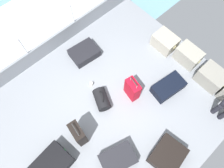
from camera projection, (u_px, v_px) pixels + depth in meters
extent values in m
cube|color=gray|center=(112.00, 106.00, 4.85)|extent=(4.40, 5.20, 0.06)
cube|color=gray|center=(54.00, 42.00, 5.27)|extent=(0.06, 5.20, 0.45)
cylinder|color=silver|center=(27.00, 52.00, 4.83)|extent=(0.04, 0.04, 1.00)
cylinder|color=silver|center=(74.00, 20.00, 5.21)|extent=(0.04, 0.04, 1.00)
cylinder|color=silver|center=(45.00, 21.00, 4.56)|extent=(0.04, 4.16, 0.04)
cube|color=white|center=(31.00, 24.00, 6.21)|extent=(2.40, 7.28, 0.01)
cube|color=#9E9989|center=(165.00, 42.00, 5.32)|extent=(0.59, 0.45, 0.37)
torus|color=tan|center=(157.00, 33.00, 5.35)|extent=(0.02, 0.12, 0.12)
torus|color=tan|center=(175.00, 47.00, 5.17)|extent=(0.02, 0.12, 0.12)
cube|color=gray|center=(188.00, 56.00, 5.13)|extent=(0.59, 0.41, 0.41)
torus|color=tan|center=(180.00, 46.00, 5.15)|extent=(0.02, 0.12, 0.12)
torus|color=tan|center=(199.00, 62.00, 4.96)|extent=(0.02, 0.12, 0.12)
cube|color=gray|center=(211.00, 77.00, 4.89)|extent=(0.61, 0.47, 0.41)
torus|color=tan|center=(202.00, 67.00, 4.90)|extent=(0.02, 0.12, 0.12)
torus|color=tan|center=(224.00, 85.00, 4.71)|extent=(0.02, 0.12, 0.12)
cylinder|color=black|center=(224.00, 115.00, 4.52)|extent=(0.11, 0.11, 0.41)
cylinder|color=black|center=(217.00, 109.00, 4.57)|extent=(0.11, 0.11, 0.41)
cube|color=black|center=(52.00, 164.00, 4.17)|extent=(0.65, 0.78, 0.27)
cube|color=green|center=(65.00, 150.00, 4.22)|extent=(0.05, 0.01, 0.08)
cube|color=black|center=(167.00, 156.00, 4.24)|extent=(0.66, 0.76, 0.26)
cube|color=green|center=(177.00, 142.00, 4.29)|extent=(0.05, 0.01, 0.08)
cube|color=black|center=(168.00, 87.00, 4.87)|extent=(0.53, 0.81, 0.25)
cube|color=green|center=(181.00, 78.00, 4.91)|extent=(0.05, 0.01, 0.08)
cube|color=black|center=(84.00, 53.00, 5.27)|extent=(0.59, 0.73, 0.22)
cube|color=white|center=(95.00, 45.00, 5.32)|extent=(0.05, 0.01, 0.08)
cube|color=black|center=(78.00, 134.00, 4.23)|extent=(0.41, 0.26, 0.66)
cylinder|color=#A5A8AD|center=(72.00, 125.00, 3.93)|extent=(0.02, 0.02, 0.08)
cylinder|color=#A5A8AD|center=(79.00, 135.00, 3.85)|extent=(0.02, 0.02, 0.08)
cylinder|color=#2D2D2D|center=(75.00, 129.00, 3.85)|extent=(0.25, 0.05, 0.02)
cube|color=white|center=(82.00, 129.00, 4.08)|extent=(0.05, 0.01, 0.08)
cube|color=black|center=(118.00, 159.00, 4.22)|extent=(0.65, 0.80, 0.25)
cube|color=green|center=(133.00, 151.00, 4.26)|extent=(0.05, 0.02, 0.08)
cube|color=#B70C1E|center=(132.00, 89.00, 4.67)|extent=(0.39, 0.25, 0.59)
cylinder|color=#A5A8AD|center=(131.00, 79.00, 4.39)|extent=(0.02, 0.02, 0.11)
cylinder|color=#A5A8AD|center=(137.00, 87.00, 4.31)|extent=(0.02, 0.02, 0.11)
cylinder|color=#2D2D2D|center=(134.00, 82.00, 4.30)|extent=(0.24, 0.06, 0.02)
cube|color=green|center=(137.00, 84.00, 4.53)|extent=(0.05, 0.01, 0.08)
cylinder|color=black|center=(102.00, 99.00, 4.72)|extent=(0.56, 0.46, 0.29)
torus|color=black|center=(101.00, 97.00, 4.58)|extent=(0.24, 0.11, 0.25)
cylinder|color=white|center=(91.00, 84.00, 4.99)|extent=(0.08, 0.08, 0.10)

